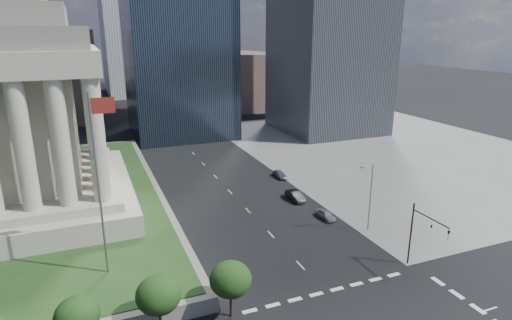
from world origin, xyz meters
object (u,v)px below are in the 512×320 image
parked_sedan_near (326,215)px  street_lamp_north (370,194)px  flagpole (99,176)px  parked_sedan_mid (295,196)px  traffic_signal_ne (423,231)px  parked_sedan_far (280,174)px

parked_sedan_near → street_lamp_north: bearing=-60.2°
parked_sedan_near → flagpole: bearing=-169.2°
street_lamp_north → parked_sedan_near: (-3.39, 5.68, -4.98)m
flagpole → parked_sedan_mid: 36.49m
flagpole → traffic_signal_ne: flagpole is taller
flagpole → traffic_signal_ne: size_ratio=2.50×
flagpole → street_lamp_north: size_ratio=2.00×
flagpole → street_lamp_north: (35.16, 1.00, -7.45)m
traffic_signal_ne → parked_sedan_mid: size_ratio=1.68×
flagpole → street_lamp_north: bearing=1.6°
parked_sedan_mid → street_lamp_north: bearing=-73.9°
flagpole → traffic_signal_ne: bearing=-16.7°
traffic_signal_ne → parked_sedan_near: (-2.56, 16.99, -4.57)m
flagpole → parked_sedan_mid: bearing=26.2°
parked_sedan_near → parked_sedan_mid: (-0.94, 8.45, 0.10)m
street_lamp_north → parked_sedan_near: size_ratio=2.51×
parked_sedan_mid → parked_sedan_far: 11.82m
parked_sedan_near → parked_sedan_far: 20.06m
street_lamp_north → traffic_signal_ne: bearing=-94.2°
flagpole → parked_sedan_near: flagpole is taller
street_lamp_north → parked_sedan_mid: 15.57m
traffic_signal_ne → flagpole: bearing=163.3°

